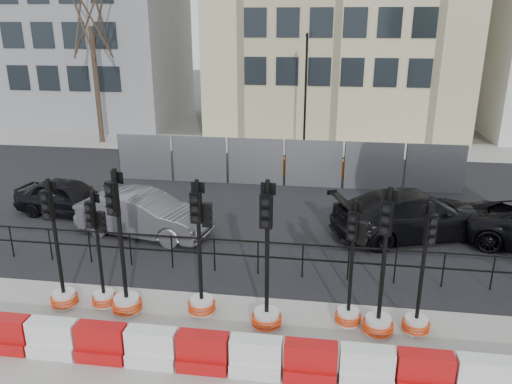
% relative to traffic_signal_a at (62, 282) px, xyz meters
% --- Properties ---
extents(ground, '(120.00, 120.00, 0.00)m').
position_rel_traffic_signal_a_xyz_m(ground, '(4.40, 1.07, -0.67)').
color(ground, '#51514C').
rests_on(ground, ground).
extents(sidewalk_near, '(40.00, 6.00, 0.02)m').
position_rel_traffic_signal_a_xyz_m(sidewalk_near, '(4.40, -1.93, -0.66)').
color(sidewalk_near, gray).
rests_on(sidewalk_near, ground).
extents(road, '(40.00, 14.00, 0.03)m').
position_rel_traffic_signal_a_xyz_m(road, '(4.40, 8.07, -0.66)').
color(road, black).
rests_on(road, ground).
extents(sidewalk_far, '(40.00, 4.00, 0.02)m').
position_rel_traffic_signal_a_xyz_m(sidewalk_far, '(4.40, 17.07, -0.66)').
color(sidewalk_far, gray).
rests_on(sidewalk_far, ground).
extents(building_grey, '(11.00, 9.06, 14.00)m').
position_rel_traffic_signal_a_xyz_m(building_grey, '(-9.60, 23.05, 6.33)').
color(building_grey, gray).
rests_on(building_grey, ground).
extents(kerb_railing, '(18.00, 0.04, 1.00)m').
position_rel_traffic_signal_a_xyz_m(kerb_railing, '(4.40, 2.27, 0.02)').
color(kerb_railing, black).
rests_on(kerb_railing, ground).
extents(heras_fencing, '(14.33, 1.72, 2.00)m').
position_rel_traffic_signal_a_xyz_m(heras_fencing, '(3.91, 10.78, 0.04)').
color(heras_fencing, gray).
rests_on(heras_fencing, ground).
extents(lamp_post_far, '(0.12, 0.56, 6.00)m').
position_rel_traffic_signal_a_xyz_m(lamp_post_far, '(4.90, 16.05, 2.55)').
color(lamp_post_far, black).
rests_on(lamp_post_far, ground).
extents(tree_bare_far, '(2.00, 2.00, 9.00)m').
position_rel_traffic_signal_a_xyz_m(tree_bare_far, '(-6.60, 16.57, 5.98)').
color(tree_bare_far, '#473828').
rests_on(tree_bare_far, ground).
extents(barrier_row, '(14.65, 0.50, 0.80)m').
position_rel_traffic_signal_a_xyz_m(barrier_row, '(4.40, -1.73, -0.31)').
color(barrier_row, red).
rests_on(barrier_row, ground).
extents(traffic_signal_a, '(0.64, 0.64, 3.25)m').
position_rel_traffic_signal_a_xyz_m(traffic_signal_a, '(0.00, 0.00, 0.00)').
color(traffic_signal_a, silver).
rests_on(traffic_signal_a, ground).
extents(traffic_signal_b, '(0.58, 0.58, 2.95)m').
position_rel_traffic_signal_a_xyz_m(traffic_signal_b, '(0.94, 0.17, 0.03)').
color(traffic_signal_b, silver).
rests_on(traffic_signal_b, ground).
extents(traffic_signal_c, '(0.70, 0.70, 3.56)m').
position_rel_traffic_signal_a_xyz_m(traffic_signal_c, '(1.60, -0.05, 0.06)').
color(traffic_signal_c, silver).
rests_on(traffic_signal_c, ground).
extents(traffic_signal_d, '(0.65, 0.65, 3.32)m').
position_rel_traffic_signal_a_xyz_m(traffic_signal_d, '(3.36, 0.18, 0.12)').
color(traffic_signal_d, silver).
rests_on(traffic_signal_d, ground).
extents(traffic_signal_e, '(0.69, 0.69, 3.50)m').
position_rel_traffic_signal_a_xyz_m(traffic_signal_e, '(4.93, -0.18, 0.05)').
color(traffic_signal_e, silver).
rests_on(traffic_signal_e, ground).
extents(traffic_signal_f, '(0.59, 0.59, 3.01)m').
position_rel_traffic_signal_a_xyz_m(traffic_signal_f, '(6.75, 0.23, 0.05)').
color(traffic_signal_f, silver).
rests_on(traffic_signal_f, ground).
extents(traffic_signal_g, '(0.68, 0.68, 3.43)m').
position_rel_traffic_signal_a_xyz_m(traffic_signal_g, '(7.38, -0.07, 0.04)').
color(traffic_signal_g, silver).
rests_on(traffic_signal_g, ground).
extents(traffic_signal_h, '(0.61, 0.61, 3.08)m').
position_rel_traffic_signal_a_xyz_m(traffic_signal_h, '(8.23, 0.12, -0.03)').
color(traffic_signal_h, silver).
rests_on(traffic_signal_h, ground).
extents(car_a, '(2.68, 4.30, 1.31)m').
position_rel_traffic_signal_a_xyz_m(car_a, '(-2.84, 5.73, -0.02)').
color(car_a, black).
rests_on(car_a, ground).
extents(car_b, '(3.07, 4.86, 1.42)m').
position_rel_traffic_signal_a_xyz_m(car_b, '(0.42, 4.41, 0.04)').
color(car_b, '#505055').
rests_on(car_b, ground).
extents(car_c, '(5.52, 6.63, 1.52)m').
position_rel_traffic_signal_a_xyz_m(car_c, '(8.93, 5.50, 0.09)').
color(car_c, black).
rests_on(car_c, ground).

